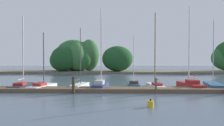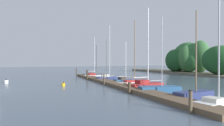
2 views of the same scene
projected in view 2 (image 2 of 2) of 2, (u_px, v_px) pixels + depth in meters
The scene contains 18 objects.
dock_pier at pixel (112, 83), 23.21m from camera, with size 30.40×1.80×0.35m.
sailboat_0 at pixel (94, 74), 35.71m from camera, with size 1.41×4.30×7.49m.
sailboat_1 at pixel (96, 76), 33.48m from camera, with size 2.04×3.99×5.78m.
sailboat_2 at pixel (106, 77), 30.23m from camera, with size 1.64×3.26×6.30m.
sailboat_3 at pixel (109, 77), 28.06m from camera, with size 1.56×3.68×8.27m.
sailboat_4 at pixel (125, 80), 25.31m from camera, with size 1.43×3.01×5.44m.
sailboat_5 at pixel (133, 81), 23.18m from camera, with size 1.38×4.34×8.01m.
sailboat_6 at pixel (147, 84), 19.84m from camera, with size 1.66×4.25×8.52m.
sailboat_7 at pixel (161, 89), 17.60m from camera, with size 2.18×4.11×7.07m.
sailboat_8 at pixel (195, 94), 14.63m from camera, with size 1.38×3.64×6.88m.
sailboat_9 at pixel (217, 101), 12.03m from camera, with size 1.67×3.40×8.30m.
mooring_piling_0 at pixel (76, 72), 35.50m from camera, with size 0.19×0.19×1.53m.
mooring_piling_1 at pixel (87, 75), 29.04m from camera, with size 0.31×0.31×1.48m.
mooring_piling_2 at pixel (104, 80), 22.38m from camera, with size 0.20×0.20×1.36m.
mooring_piling_3 at pixel (129, 88), 16.79m from camera, with size 0.29×0.29×1.03m.
mooring_piling_4 at pixel (191, 102), 10.42m from camera, with size 0.24×0.24×1.31m.
channel_buoy_0 at pixel (6, 82), 24.42m from camera, with size 0.48×0.48×0.61m.
channel_buoy_1 at pixel (63, 84), 21.77m from camera, with size 0.39×0.39×0.52m.
Camera 2 is at (21.26, 3.98, 2.92)m, focal length 30.16 mm.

